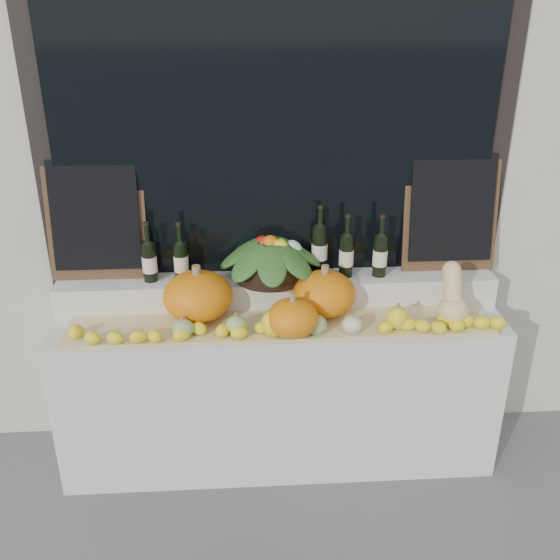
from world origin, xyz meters
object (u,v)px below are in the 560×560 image
object	(u,v)px
pumpkin_right	(324,294)
wine_bottle_tall	(320,249)
butternut_squash	(453,299)
pumpkin_left	(198,296)
produce_bowl	(270,257)

from	to	relation	value
pumpkin_right	wine_bottle_tall	xyz separation A→B (m)	(-0.00, 0.23, 0.15)
butternut_squash	wine_bottle_tall	distance (m)	0.73
pumpkin_left	wine_bottle_tall	distance (m)	0.69
butternut_squash	wine_bottle_tall	size ratio (longest dim) A/B	0.79
butternut_squash	produce_bowl	distance (m)	0.94
wine_bottle_tall	pumpkin_left	bearing A→B (deg)	-159.82
produce_bowl	butternut_squash	bearing A→B (deg)	-17.79
pumpkin_left	pumpkin_right	world-z (taller)	pumpkin_left
pumpkin_right	wine_bottle_tall	bearing A→B (deg)	90.16
pumpkin_left	pumpkin_right	bearing A→B (deg)	0.66
pumpkin_left	produce_bowl	size ratio (longest dim) A/B	0.61
pumpkin_right	butternut_squash	distance (m)	0.63
pumpkin_left	pumpkin_right	distance (m)	0.63
butternut_squash	produce_bowl	size ratio (longest dim) A/B	0.52
pumpkin_left	butternut_squash	xyz separation A→B (m)	(1.26, -0.11, -0.00)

